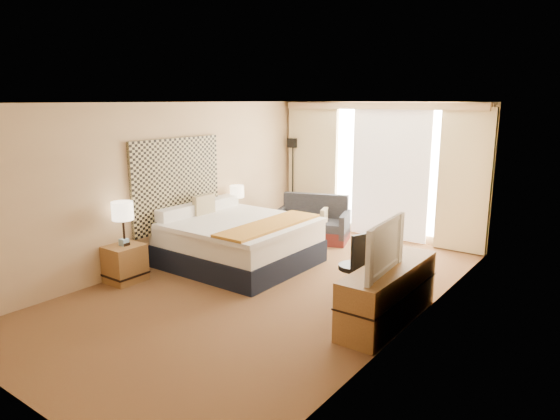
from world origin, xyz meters
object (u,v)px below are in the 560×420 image
Objects in this scene: lamp_left at (122,212)px; nightstand_right at (237,229)px; nightstand_left at (125,263)px; bed at (238,241)px; television at (376,246)px; loveseat at (313,225)px; desk_chair at (356,270)px; floor_lamp at (293,164)px; lamp_right at (237,192)px; media_dresser at (388,293)px.

nightstand_right is at bearing 90.18° from lamp_left.
bed is (0.81, 1.60, 0.11)m from nightstand_left.
lamp_left is 0.61× the size of television.
desk_chair reaches higher than loveseat.
floor_lamp reaches higher than lamp_right.
floor_lamp is 5.14m from television.
loveseat is (0.20, 1.94, -0.11)m from bed.
television is at bearing -100.10° from media_dresser.
lamp_left reaches higher than loveseat.
bed reaches higher than nightstand_right.
desk_chair is 1.46× the size of lamp_left.
desk_chair is (-0.62, 0.33, 0.07)m from media_dresser.
nightstand_left and nightstand_right have the same top height.
media_dresser reaches higher than nightstand_left.
nightstand_left is at bearing -135.03° from desk_chair.
bed is (0.81, -0.90, 0.11)m from nightstand_right.
media_dresser is at bearing -62.14° from loveseat.
television is (0.57, -0.61, 0.58)m from desk_chair.
floor_lamp is (-0.03, 1.85, 1.03)m from nightstand_right.
media_dresser is at bearing 15.84° from nightstand_left.
media_dresser is 0.82× the size of bed.
floor_lamp is 2.83× the size of lamp_left.
lamp_left is (-3.69, -1.04, 0.70)m from media_dresser.
nightstand_left is 0.25× the size of bed.
floor_lamp reaches higher than television.
bed is 1.38m from lamp_right.
bed is 2.29× the size of desk_chair.
nightstand_right is at bearing 90.00° from nightstand_left.
lamp_left reaches higher than nightstand_left.
media_dresser is 0.70m from desk_chair.
nightstand_right is at bearing 158.60° from media_dresser.
loveseat reaches higher than nightstand_right.
media_dresser is at bearing -10.81° from bed.
lamp_right is at bearing 111.37° from nightstand_right.
lamp_right reaches higher than nightstand_left.
television is (3.68, -3.58, -0.29)m from floor_lamp.
loveseat is at bearing -37.90° from floor_lamp.
floor_lamp reaches higher than lamp_left.
loveseat is at bearing 45.78° from nightstand_right.
lamp_left reaches higher than desk_chair.
loveseat is 1.61× the size of desk_chair.
nightstand_left is 2.63m from lamp_right.
television reaches higher than nightstand_right.
bed is at bearing -48.00° from nightstand_right.
nightstand_left is 0.31× the size of media_dresser.
lamp_left is (-3.08, -1.37, 0.63)m from desk_chair.
bed is 1.18× the size of floor_lamp.
nightstand_left is at bearing -125.29° from loveseat.
lamp_right reaches higher than desk_chair.
television is at bearing 11.72° from lamp_left.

